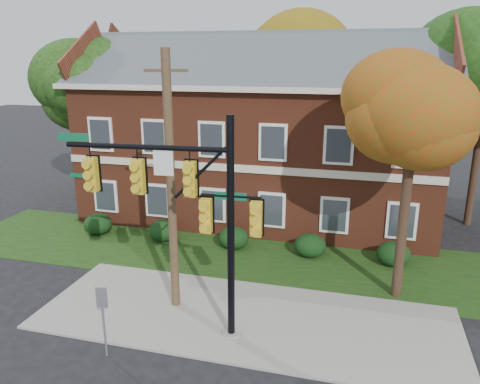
% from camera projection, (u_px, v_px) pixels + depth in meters
% --- Properties ---
extents(ground, '(120.00, 120.00, 0.00)m').
position_uv_depth(ground, '(237.00, 335.00, 14.84)').
color(ground, black).
rests_on(ground, ground).
extents(sidewalk, '(14.00, 5.00, 0.08)m').
position_uv_depth(sidewalk, '(245.00, 318.00, 15.76)').
color(sidewalk, gray).
rests_on(sidewalk, ground).
extents(grass_strip, '(30.00, 6.00, 0.04)m').
position_uv_depth(grass_strip, '(273.00, 259.00, 20.40)').
color(grass_strip, '#193811').
rests_on(grass_strip, ground).
extents(apartment_building, '(18.80, 8.80, 9.74)m').
position_uv_depth(apartment_building, '(260.00, 125.00, 25.03)').
color(apartment_building, brown).
rests_on(apartment_building, ground).
extents(hedge_far_left, '(1.40, 1.26, 1.05)m').
position_uv_depth(hedge_far_left, '(98.00, 224.00, 23.16)').
color(hedge_far_left, black).
rests_on(hedge_far_left, ground).
extents(hedge_left, '(1.40, 1.26, 1.05)m').
position_uv_depth(hedge_left, '(163.00, 231.00, 22.28)').
color(hedge_left, black).
rests_on(hedge_left, ground).
extents(hedge_center, '(1.40, 1.26, 1.05)m').
position_uv_depth(hedge_center, '(234.00, 238.00, 21.41)').
color(hedge_center, black).
rests_on(hedge_center, ground).
extents(hedge_right, '(1.40, 1.26, 1.05)m').
position_uv_depth(hedge_right, '(310.00, 246.00, 20.53)').
color(hedge_right, black).
rests_on(hedge_right, ground).
extents(hedge_far_right, '(1.40, 1.26, 1.05)m').
position_uv_depth(hedge_far_right, '(394.00, 254.00, 19.66)').
color(hedge_far_right, black).
rests_on(hedge_far_right, ground).
extents(tree_near_right, '(4.50, 4.25, 8.58)m').
position_uv_depth(tree_near_right, '(422.00, 115.00, 15.25)').
color(tree_near_right, black).
rests_on(tree_near_right, ground).
extents(tree_left_rear, '(5.40, 5.10, 8.88)m').
position_uv_depth(tree_left_rear, '(85.00, 91.00, 25.95)').
color(tree_left_rear, black).
rests_on(tree_left_rear, ground).
extents(tree_far_rear, '(6.84, 6.46, 11.52)m').
position_uv_depth(tree_far_rear, '(307.00, 51.00, 30.88)').
color(tree_far_rear, black).
rests_on(tree_far_rear, ground).
extents(traffic_signal, '(6.25, 0.76, 6.99)m').
position_uv_depth(traffic_signal, '(189.00, 204.00, 13.80)').
color(traffic_signal, gray).
rests_on(traffic_signal, ground).
extents(utility_pole, '(1.35, 0.44, 8.79)m').
position_uv_depth(utility_pole, '(171.00, 185.00, 15.35)').
color(utility_pole, '#463620').
rests_on(utility_pole, ground).
extents(sign_post, '(0.33, 0.09, 2.23)m').
position_uv_depth(sign_post, '(103.00, 310.00, 13.43)').
color(sign_post, slate).
rests_on(sign_post, ground).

